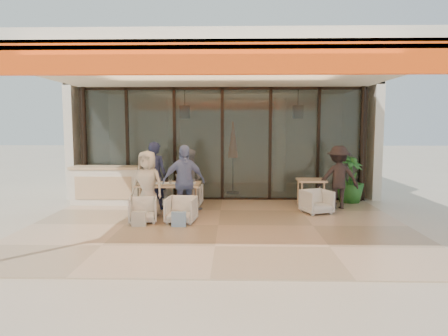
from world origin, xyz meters
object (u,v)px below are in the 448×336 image
(chair_far_left, at_px, (159,194))
(diner_navy, at_px, (155,176))
(diner_periwinkle, at_px, (184,182))
(potted_palm, at_px, (350,179))
(chair_near_left, at_px, (143,209))
(diner_cream, at_px, (147,184))
(diner_grey, at_px, (188,179))
(chair_far_right, at_px, (191,194))
(side_table, at_px, (311,183))
(chair_near_right, at_px, (181,209))
(dining_table, at_px, (169,186))
(standing_woman, at_px, (338,178))
(host_counter, at_px, (107,185))
(side_chair, at_px, (317,201))

(chair_far_left, height_order, diner_navy, diner_navy)
(chair_far_left, height_order, diner_periwinkle, diner_periwinkle)
(diner_periwinkle, bearing_deg, potted_palm, 2.81)
(chair_near_left, bearing_deg, diner_cream, 79.82)
(diner_grey, height_order, diner_periwinkle, diner_periwinkle)
(diner_navy, height_order, diner_cream, diner_navy)
(chair_far_right, bearing_deg, diner_periwinkle, 92.71)
(chair_near_left, xyz_separation_m, side_table, (3.99, 1.75, 0.33))
(chair_near_right, xyz_separation_m, diner_grey, (0.00, 1.40, 0.45))
(diner_grey, relative_size, side_table, 2.08)
(chair_far_left, bearing_deg, dining_table, 118.98)
(standing_woman, bearing_deg, diner_periwinkle, 15.86)
(diner_grey, bearing_deg, diner_cream, 67.59)
(potted_palm, bearing_deg, chair_far_right, -173.21)
(chair_far_right, height_order, diner_cream, diner_cream)
(chair_far_right, bearing_deg, host_counter, -0.87)
(diner_grey, distance_m, side_chair, 3.21)
(chair_far_left, distance_m, chair_near_left, 1.90)
(potted_palm, bearing_deg, chair_near_right, -150.97)
(chair_near_right, xyz_separation_m, side_chair, (3.15, 1.00, 0.00))
(potted_palm, bearing_deg, dining_table, -163.01)
(diner_navy, relative_size, standing_woman, 1.06)
(diner_navy, relative_size, diner_cream, 1.11)
(dining_table, distance_m, diner_cream, 0.62)
(diner_periwinkle, bearing_deg, host_counter, 125.03)
(diner_cream, bearing_deg, chair_near_left, -75.52)
(chair_near_left, bearing_deg, standing_woman, 8.65)
(diner_navy, bearing_deg, diner_grey, -163.22)
(dining_table, distance_m, chair_far_left, 1.10)
(dining_table, height_order, chair_far_left, dining_table)
(chair_near_left, height_order, diner_grey, diner_grey)
(diner_periwinkle, bearing_deg, standing_woman, -5.05)
(diner_navy, relative_size, side_chair, 2.67)
(diner_cream, bearing_deg, diner_grey, 61.46)
(chair_near_right, distance_m, diner_grey, 1.47)
(diner_grey, relative_size, diner_periwinkle, 0.92)
(host_counter, bearing_deg, diner_periwinkle, -34.01)
(diner_periwinkle, xyz_separation_m, standing_woman, (3.81, 1.09, -0.03))
(chair_near_right, height_order, diner_periwinkle, diner_periwinkle)
(chair_far_left, relative_size, side_chair, 0.97)
(diner_cream, bearing_deg, host_counter, 147.63)
(chair_far_right, relative_size, diner_periwinkle, 0.37)
(dining_table, relative_size, side_table, 2.01)
(host_counter, distance_m, chair_near_left, 2.51)
(diner_grey, distance_m, potted_palm, 4.48)
(diner_periwinkle, distance_m, side_table, 3.40)
(chair_far_left, distance_m, diner_periwinkle, 1.72)
(chair_near_right, bearing_deg, chair_near_left, -173.41)
(chair_near_left, xyz_separation_m, chair_near_right, (0.84, 0.00, 0.02))
(chair_far_right, height_order, potted_palm, potted_palm)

